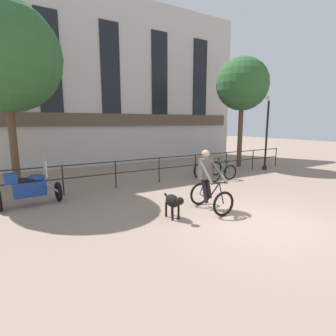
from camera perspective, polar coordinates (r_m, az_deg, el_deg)
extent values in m
plane|color=gray|center=(7.06, 19.68, -11.18)|extent=(60.00, 60.00, 0.00)
cylinder|color=#232326|center=(9.59, -21.89, -2.50)|extent=(0.05, 0.05, 1.05)
cylinder|color=#232326|center=(10.05, -11.31, -1.42)|extent=(0.05, 0.05, 1.05)
cylinder|color=#232326|center=(10.81, -1.95, -0.42)|extent=(0.05, 0.05, 1.05)
cylinder|color=#232326|center=(11.83, 5.99, 0.43)|extent=(0.05, 0.05, 1.05)
cylinder|color=#232326|center=(13.04, 12.56, 1.14)|extent=(0.05, 0.05, 1.05)
cylinder|color=#232326|center=(14.39, 17.97, 1.70)|extent=(0.05, 0.05, 1.05)
cylinder|color=#232326|center=(15.85, 22.41, 2.16)|extent=(0.05, 0.05, 1.05)
cylinder|color=#232326|center=(10.74, -1.97, 2.18)|extent=(15.00, 0.04, 0.04)
cylinder|color=#232326|center=(10.81, -1.95, -0.15)|extent=(15.00, 0.04, 0.04)
cube|color=beige|center=(16.11, -12.74, 17.86)|extent=(18.00, 0.60, 9.50)
cube|color=brown|center=(15.61, -12.00, 10.23)|extent=(17.10, 0.12, 0.70)
cube|color=black|center=(15.14, -24.44, 19.59)|extent=(1.10, 0.06, 5.32)
cube|color=black|center=(15.88, -12.40, 19.73)|extent=(1.10, 0.06, 5.32)
cube|color=black|center=(17.17, -1.83, 19.20)|extent=(1.10, 0.06, 5.32)
cube|color=black|center=(18.90, 6.96, 18.28)|extent=(1.10, 0.06, 5.32)
torus|color=black|center=(7.15, 11.97, -7.64)|extent=(0.68, 0.11, 0.68)
torus|color=black|center=(7.99, 6.93, -5.61)|extent=(0.68, 0.11, 0.68)
cylinder|color=black|center=(7.41, 9.92, -5.04)|extent=(0.07, 0.49, 0.60)
cylinder|color=black|center=(7.67, 8.41, -4.74)|extent=(0.05, 0.23, 0.52)
cylinder|color=black|center=(7.42, 9.52, -2.97)|extent=(0.08, 0.66, 0.10)
cylinder|color=black|center=(7.83, 7.85, -6.17)|extent=(0.06, 0.44, 0.08)
cylinder|color=black|center=(7.84, 7.47, -4.20)|extent=(0.04, 0.27, 0.47)
cylinder|color=black|center=(7.15, 11.54, -5.43)|extent=(0.04, 0.23, 0.54)
cylinder|color=black|center=(7.16, 11.12, -3.21)|extent=(0.48, 0.06, 0.03)
cube|color=black|center=(7.69, 8.03, -2.59)|extent=(0.13, 0.25, 0.05)
cube|color=#56514C|center=(7.62, 8.09, -0.17)|extent=(0.37, 0.24, 0.60)
sphere|color=tan|center=(7.56, 8.17, 3.12)|extent=(0.22, 0.22, 0.22)
cylinder|color=#56514C|center=(7.24, 8.26, -0.82)|extent=(0.19, 0.72, 0.60)
cylinder|color=#56514C|center=(7.49, 10.87, -0.53)|extent=(0.10, 0.72, 0.60)
cylinder|color=black|center=(7.64, 7.98, -4.99)|extent=(0.12, 0.31, 0.69)
cylinder|color=black|center=(7.70, 8.84, -4.42)|extent=(0.16, 0.32, 0.58)
ellipsoid|color=black|center=(6.85, 0.94, -7.16)|extent=(0.29, 0.51, 0.33)
cylinder|color=black|center=(6.68, 1.85, -7.39)|extent=(0.18, 0.18, 0.18)
sphere|color=black|center=(6.53, 2.62, -7.19)|extent=(0.19, 0.19, 0.19)
cone|color=black|center=(6.47, 3.05, -7.53)|extent=(0.11, 0.12, 0.11)
cylinder|color=black|center=(7.08, -0.36, -6.02)|extent=(0.06, 0.18, 0.12)
cylinder|color=black|center=(6.76, 0.99, -9.76)|extent=(0.06, 0.06, 0.39)
cylinder|color=black|center=(6.85, 2.31, -9.49)|extent=(0.06, 0.06, 0.39)
cylinder|color=black|center=(7.02, -0.41, -8.99)|extent=(0.06, 0.06, 0.39)
cylinder|color=black|center=(7.11, 0.87, -8.75)|extent=(0.06, 0.06, 0.39)
torus|color=black|center=(8.99, -22.75, -4.78)|extent=(0.17, 0.63, 0.62)
cube|color=navy|center=(8.80, -27.88, -3.99)|extent=(0.90, 0.47, 0.44)
ellipsoid|color=navy|center=(8.77, -26.77, -1.94)|extent=(0.51, 0.36, 0.24)
cube|color=black|center=(8.73, -28.73, -2.35)|extent=(0.58, 0.35, 0.10)
cylinder|color=#B2B2B7|center=(8.90, -24.08, -3.78)|extent=(0.45, 0.10, 0.41)
cube|color=silver|center=(8.76, -25.22, -0.03)|extent=(0.07, 0.44, 0.50)
cube|color=navy|center=(8.68, -31.06, -2.02)|extent=(0.35, 0.39, 0.28)
torus|color=black|center=(11.85, 6.84, -0.53)|extent=(0.66, 0.08, 0.66)
torus|color=black|center=(11.04, 10.09, -1.39)|extent=(0.66, 0.08, 0.66)
cylinder|color=black|center=(11.49, 8.08, 0.28)|extent=(0.04, 0.47, 0.58)
cylinder|color=black|center=(11.25, 9.06, -0.12)|extent=(0.04, 0.22, 0.51)
cylinder|color=black|center=(11.37, 8.40, 1.44)|extent=(0.05, 0.63, 0.10)
cylinder|color=black|center=(11.20, 9.40, -1.33)|extent=(0.04, 0.42, 0.07)
cylinder|color=black|center=(11.09, 9.74, -0.16)|extent=(0.03, 0.25, 0.46)
cylinder|color=black|center=(11.73, 7.14, 0.63)|extent=(0.03, 0.21, 0.52)
cylinder|color=black|center=(11.62, 7.45, 1.80)|extent=(0.48, 0.04, 0.03)
cube|color=black|center=(11.13, 9.40, 1.16)|extent=(0.13, 0.24, 0.05)
torus|color=black|center=(12.45, 10.30, -0.11)|extent=(0.66, 0.12, 0.66)
torus|color=black|center=(11.63, 13.34, -0.93)|extent=(0.66, 0.12, 0.66)
cylinder|color=#194C2D|center=(12.09, 11.47, 0.66)|extent=(0.08, 0.47, 0.58)
cylinder|color=#194C2D|center=(11.85, 12.39, 0.28)|extent=(0.05, 0.22, 0.51)
cylinder|color=#194C2D|center=(11.98, 11.79, 1.76)|extent=(0.09, 0.63, 0.10)
cylinder|color=#194C2D|center=(11.80, 12.69, -0.87)|extent=(0.07, 0.42, 0.07)
cylinder|color=#194C2D|center=(11.68, 13.03, 0.24)|extent=(0.05, 0.25, 0.46)
cylinder|color=#194C2D|center=(12.33, 10.59, 0.99)|extent=(0.05, 0.21, 0.52)
cylinder|color=#194C2D|center=(12.22, 10.89, 2.11)|extent=(0.48, 0.07, 0.03)
cube|color=black|center=(11.73, 12.72, 1.50)|extent=(0.14, 0.25, 0.05)
cylinder|color=black|center=(14.75, 20.27, 0.09)|extent=(0.22, 0.22, 0.20)
cylinder|color=black|center=(14.57, 20.67, 6.58)|extent=(0.10, 0.10, 3.54)
sphere|color=silver|center=(14.60, 21.14, 13.97)|extent=(0.28, 0.28, 0.28)
cylinder|color=brown|center=(10.90, -30.64, 5.13)|extent=(0.26, 0.26, 3.64)
sphere|color=#2D5B2D|center=(11.10, -32.03, 19.91)|extent=(3.74, 3.74, 3.74)
cylinder|color=brown|center=(15.21, 15.43, 7.31)|extent=(0.26, 0.26, 3.72)
sphere|color=#2D5B2D|center=(15.33, 15.91, 17.17)|extent=(2.81, 2.81, 2.81)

